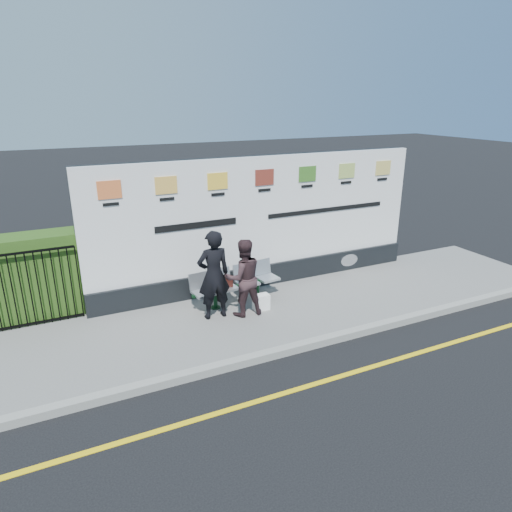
{
  "coord_description": "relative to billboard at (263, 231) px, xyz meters",
  "views": [
    {
      "loc": [
        -3.97,
        -5.19,
        4.34
      ],
      "look_at": [
        -0.17,
        2.79,
        1.25
      ],
      "focal_mm": 32.0,
      "sensor_mm": 36.0,
      "label": 1
    }
  ],
  "objects": [
    {
      "name": "ground",
      "position": [
        -0.5,
        -3.85,
        -1.42
      ],
      "size": [
        80.0,
        80.0,
        0.0
      ],
      "primitive_type": "plane",
      "color": "black"
    },
    {
      "name": "pavement",
      "position": [
        -0.5,
        -1.35,
        -1.36
      ],
      "size": [
        14.0,
        3.0,
        0.12
      ],
      "primitive_type": "cube",
      "color": "slate",
      "rests_on": "ground"
    },
    {
      "name": "kerb",
      "position": [
        -0.5,
        -2.85,
        -1.35
      ],
      "size": [
        14.0,
        0.18,
        0.14
      ],
      "primitive_type": "cube",
      "color": "gray",
      "rests_on": "ground"
    },
    {
      "name": "yellow_line",
      "position": [
        -0.5,
        -3.85,
        -1.42
      ],
      "size": [
        14.0,
        0.1,
        0.01
      ],
      "primitive_type": "cube",
      "color": "yellow",
      "rests_on": "ground"
    },
    {
      "name": "billboard",
      "position": [
        0.0,
        0.0,
        0.0
      ],
      "size": [
        8.0,
        0.3,
        3.0
      ],
      "color": "black",
      "rests_on": "pavement"
    },
    {
      "name": "hedge",
      "position": [
        -5.08,
        0.45,
        -0.45
      ],
      "size": [
        2.35,
        0.7,
        1.7
      ],
      "primitive_type": "cube",
      "color": "#2F5318",
      "rests_on": "pavement"
    },
    {
      "name": "railing",
      "position": [
        -5.08,
        -0.0,
        -0.53
      ],
      "size": [
        2.05,
        0.06,
        1.54
      ],
      "primitive_type": null,
      "color": "black",
      "rests_on": "pavement"
    },
    {
      "name": "bench",
      "position": [
        -0.97,
        -0.72,
        -1.09
      ],
      "size": [
        2.04,
        0.74,
        0.43
      ],
      "primitive_type": null,
      "rotation": [
        0.0,
        0.0,
        0.11
      ],
      "color": "#B3B7BC",
      "rests_on": "pavement"
    },
    {
      "name": "woman_left",
      "position": [
        -1.64,
        -1.16,
        -0.39
      ],
      "size": [
        0.66,
        0.44,
        1.82
      ],
      "primitive_type": "imported",
      "rotation": [
        0.0,
        0.0,
        3.14
      ],
      "color": "black",
      "rests_on": "pavement"
    },
    {
      "name": "woman_right",
      "position": [
        -1.06,
        -1.29,
        -0.5
      ],
      "size": [
        0.82,
        0.66,
        1.6
      ],
      "primitive_type": "imported",
      "rotation": [
        0.0,
        0.0,
        3.07
      ],
      "color": "#382427",
      "rests_on": "pavement"
    },
    {
      "name": "handbag_brown",
      "position": [
        -1.23,
        -0.75,
        -0.76
      ],
      "size": [
        0.29,
        0.17,
        0.22
      ],
      "primitive_type": "cube",
      "rotation": [
        0.0,
        0.0,
        -0.17
      ],
      "color": "black",
      "rests_on": "bench"
    },
    {
      "name": "carrier_bag_white",
      "position": [
        -0.65,
        -1.26,
        -1.13
      ],
      "size": [
        0.33,
        0.2,
        0.33
      ],
      "primitive_type": "cube",
      "color": "white",
      "rests_on": "pavement"
    }
  ]
}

